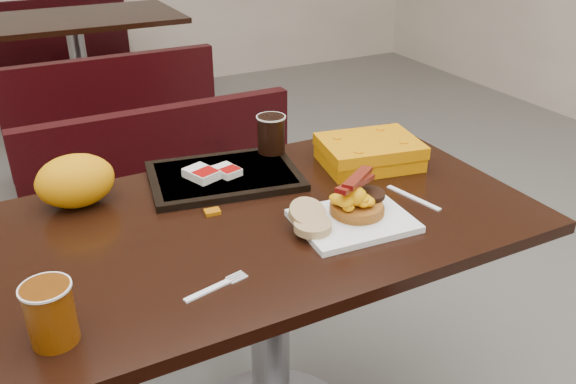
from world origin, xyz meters
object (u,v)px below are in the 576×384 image
pancake_stack (357,207)px  knife (413,198)px  bench_far_n (64,56)px  coffee_cup_far (271,134)px  fork (207,291)px  clamshell (369,152)px  bench_near_n (184,224)px  hashbrown_sleeve_left (201,174)px  table_near (270,341)px  bench_far_s (108,119)px  hashbrown_sleeve_right (227,171)px  table_far (82,80)px  paper_bag (75,181)px  platter (353,221)px  coffee_cup_near (51,314)px  tray (224,176)px

pancake_stack → knife: bearing=5.2°
bench_far_n → coffee_cup_far: coffee_cup_far is taller
fork → knife: same height
coffee_cup_far → clamshell: coffee_cup_far is taller
bench_near_n → coffee_cup_far: bearing=-70.5°
hashbrown_sleeve_left → table_near: bearing=-89.4°
bench_far_s → hashbrown_sleeve_right: bearing=-90.6°
table_far → knife: 2.74m
paper_bag → pancake_stack: bearing=-33.0°
bench_far_s → bench_far_n: 1.40m
fork → hashbrown_sleeve_right: size_ratio=1.96×
table_far → bench_far_s: bearing=-90.0°
coffee_cup_far → knife: bearing=-62.4°
hashbrown_sleeve_right → clamshell: (0.38, -0.08, 0.01)m
platter → fork: 0.39m
table_near → platter: bearing=-40.2°
table_near → coffee_cup_near: (-0.50, -0.22, 0.43)m
paper_bag → tray: bearing=-4.8°
bench_far_n → hashbrown_sleeve_left: (-0.08, -3.08, 0.42)m
bench_far_n → paper_bag: paper_bag is taller
fork → clamshell: clamshell is taller
coffee_cup_far → paper_bag: (-0.52, -0.04, -0.01)m
bench_near_n → clamshell: bearing=-57.9°
bench_far_n → clamshell: 3.22m
hashbrown_sleeve_left → coffee_cup_far: (0.23, 0.07, 0.04)m
bench_far_s → paper_bag: (-0.38, -1.65, 0.45)m
bench_far_s → coffee_cup_near: size_ratio=9.21×
bench_far_s → pancake_stack: (0.17, -2.01, 0.42)m
tray → coffee_cup_far: (0.17, 0.07, 0.06)m
bench_far_s → coffee_cup_far: (0.15, -1.62, 0.46)m
tray → clamshell: 0.39m
tray → knife: bearing=-30.6°
bench_far_s → clamshell: 1.86m
clamshell → knife: bearing=-84.2°
hashbrown_sleeve_right → paper_bag: bearing=158.6°
hashbrown_sleeve_right → bench_far_s: bearing=74.4°
hashbrown_sleeve_left → hashbrown_sleeve_right: 0.06m
pancake_stack → clamshell: bearing=50.5°
table_near → clamshell: bearing=18.9°
bench_far_s → platter: 2.07m
platter → clamshell: (0.21, 0.25, 0.03)m
fork → tray: bearing=51.5°
platter → tray: (-0.17, 0.34, 0.00)m
bench_far_s → coffee_cup_near: coffee_cup_near is taller
bench_far_n → pancake_stack: size_ratio=8.07×
platter → paper_bag: paper_bag is taller
bench_far_s → clamshell: (0.36, -1.78, 0.42)m
table_near → coffee_cup_near: size_ratio=11.05×
table_near → clamshell: (0.36, 0.12, 0.41)m
table_near → tray: (-0.02, 0.22, 0.38)m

